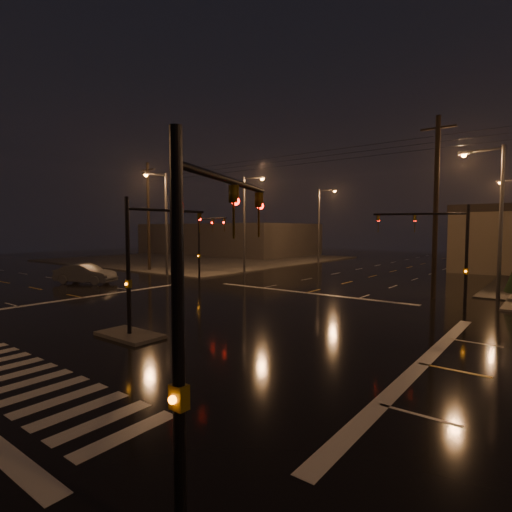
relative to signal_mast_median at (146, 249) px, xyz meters
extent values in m
plane|color=black|center=(0.00, 3.07, -3.75)|extent=(140.00, 140.00, 0.00)
cube|color=#47453F|center=(-30.00, 33.07, -3.69)|extent=(36.00, 36.00, 0.12)
cube|color=#47453F|center=(0.00, -0.93, -3.68)|extent=(3.00, 1.60, 0.15)
cube|color=beige|center=(0.00, -5.93, -3.75)|extent=(15.00, 2.60, 0.01)
cube|color=beige|center=(0.00, 14.07, -3.75)|extent=(16.00, 0.50, 0.01)
cube|color=#433E3B|center=(-35.00, 45.07, -0.95)|extent=(30.00, 18.00, 5.60)
cylinder|color=black|center=(0.00, -0.93, -0.75)|extent=(0.18, 0.18, 6.00)
cylinder|color=black|center=(0.00, 1.32, 1.75)|extent=(0.12, 4.50, 0.12)
imported|color=#594707|center=(0.00, 3.35, 1.70)|extent=(0.16, 0.20, 1.00)
cube|color=#594707|center=(0.00, -0.93, -1.45)|extent=(0.25, 0.18, 0.35)
cylinder|color=black|center=(10.50, 13.57, -0.75)|extent=(0.18, 0.18, 6.00)
cylinder|color=black|center=(8.15, 12.72, 1.75)|extent=(4.74, 1.82, 0.12)
imported|color=#594707|center=(6.04, 11.95, 1.70)|extent=(0.24, 0.22, 1.00)
cube|color=#594707|center=(10.50, 13.57, -1.45)|extent=(0.25, 0.18, 0.35)
cylinder|color=black|center=(-10.50, 13.57, -0.75)|extent=(0.18, 0.18, 6.00)
cylinder|color=black|center=(-8.15, 12.72, 1.75)|extent=(4.74, 1.82, 0.12)
imported|color=#594707|center=(-6.04, 11.95, 1.70)|extent=(0.24, 0.22, 1.00)
cube|color=#594707|center=(-10.50, 13.57, -1.45)|extent=(0.25, 0.18, 0.35)
cylinder|color=black|center=(10.50, -7.43, -0.75)|extent=(0.18, 0.18, 6.00)
cylinder|color=black|center=(9.82, -5.55, 1.75)|extent=(1.48, 3.80, 0.12)
imported|color=#594707|center=(9.20, -3.86, 1.70)|extent=(0.22, 0.24, 1.00)
cube|color=#594707|center=(10.50, -7.43, -1.45)|extent=(0.25, 0.18, 0.35)
cylinder|color=#38383A|center=(-11.50, 21.07, 1.25)|extent=(0.24, 0.24, 10.00)
cylinder|color=#38383A|center=(-10.30, 21.07, 6.05)|extent=(2.40, 0.14, 0.14)
cube|color=#38383A|center=(-9.20, 21.07, 6.00)|extent=(0.70, 0.30, 0.18)
sphere|color=orange|center=(-9.20, 21.07, 5.87)|extent=(0.32, 0.32, 0.32)
cylinder|color=#38383A|center=(-11.50, 37.07, 1.25)|extent=(0.24, 0.24, 10.00)
cylinder|color=#38383A|center=(-10.30, 37.07, 6.05)|extent=(2.40, 0.14, 0.14)
cube|color=#38383A|center=(-9.20, 37.07, 6.00)|extent=(0.70, 0.30, 0.18)
sphere|color=orange|center=(-9.20, 37.07, 5.87)|extent=(0.32, 0.32, 0.32)
cylinder|color=#38383A|center=(11.50, 19.07, 1.25)|extent=(0.24, 0.24, 10.00)
cylinder|color=#38383A|center=(10.30, 19.07, 6.05)|extent=(2.40, 0.14, 0.14)
cube|color=#38383A|center=(9.20, 19.07, 6.00)|extent=(0.70, 0.30, 0.18)
sphere|color=orange|center=(9.20, 19.07, 5.87)|extent=(0.32, 0.32, 0.32)
cylinder|color=#38383A|center=(10.30, 39.07, 6.05)|extent=(2.40, 0.14, 0.14)
cube|color=#38383A|center=(9.20, 39.07, 6.00)|extent=(0.70, 0.30, 0.18)
sphere|color=orange|center=(9.20, 39.07, 5.87)|extent=(0.32, 0.32, 0.32)
cylinder|color=#38383A|center=(-16.00, 14.57, 1.25)|extent=(0.24, 0.24, 10.00)
cylinder|color=#38383A|center=(-16.00, 13.37, 6.05)|extent=(0.14, 2.40, 0.14)
cube|color=#38383A|center=(-16.00, 12.27, 6.00)|extent=(0.30, 0.70, 0.18)
sphere|color=orange|center=(-16.00, 12.27, 5.87)|extent=(0.32, 0.32, 0.32)
cylinder|color=black|center=(-22.00, 17.07, 2.25)|extent=(0.32, 0.32, 12.00)
cube|color=black|center=(-22.00, 17.07, 7.45)|extent=(2.20, 0.12, 0.12)
cylinder|color=black|center=(8.00, 17.07, 2.25)|extent=(0.32, 0.32, 12.00)
cube|color=black|center=(8.00, 17.07, 7.45)|extent=(2.20, 0.12, 0.12)
imported|color=#595C61|center=(-17.53, 6.96, -2.90)|extent=(5.42, 3.80, 1.70)
camera|label=1|loc=(14.62, -11.06, 0.87)|focal=28.00mm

